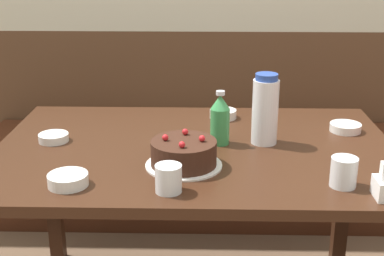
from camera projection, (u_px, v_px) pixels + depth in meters
The scene contains 11 objects.
bench_seat at pixel (198, 176), 2.79m from camera, with size 2.13×0.38×0.47m.
dining_table at pixel (196, 169), 1.88m from camera, with size 1.38×0.91×0.72m.
birthday_cake at pixel (184, 154), 1.67m from camera, with size 0.24×0.24×0.10m.
water_pitcher at pixel (265, 110), 1.84m from camera, with size 0.09×0.09×0.25m.
soju_bottle at pixel (220, 119), 1.85m from camera, with size 0.07×0.07×0.19m.
bowl_soup_white at pixel (345, 127), 1.99m from camera, with size 0.12×0.12×0.03m.
bowl_rice_small at pixel (54, 138), 1.89m from camera, with size 0.11×0.11×0.03m.
bowl_side_dish at pixel (68, 180), 1.55m from camera, with size 0.12×0.12×0.04m.
bowl_sauce_shallow at pixel (223, 114), 2.14m from camera, with size 0.11×0.11×0.03m.
glass_water_tall at pixel (344, 172), 1.54m from camera, with size 0.08×0.08×0.09m.
glass_tumbler_short at pixel (168, 179), 1.50m from camera, with size 0.08×0.08×0.08m.
Camera 1 is at (0.03, -1.72, 1.40)m, focal length 50.00 mm.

